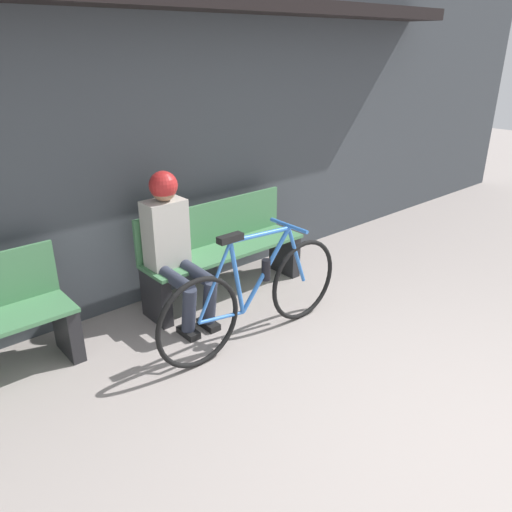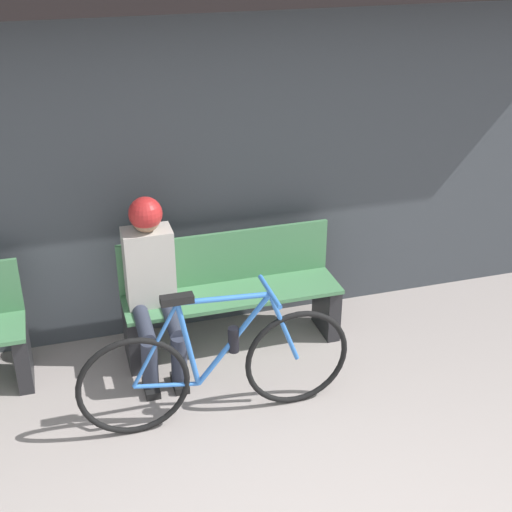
{
  "view_description": "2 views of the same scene",
  "coord_description": "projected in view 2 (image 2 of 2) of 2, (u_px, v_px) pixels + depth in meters",
  "views": [
    {
      "loc": [
        -2.4,
        -0.81,
        2.2
      ],
      "look_at": [
        0.07,
        2.05,
        0.58
      ],
      "focal_mm": 35.0,
      "sensor_mm": 36.0,
      "label": 1
    },
    {
      "loc": [
        -0.99,
        -1.83,
        3.06
      ],
      "look_at": [
        0.22,
        2.19,
        0.94
      ],
      "focal_mm": 50.0,
      "sensor_mm": 36.0,
      "label": 2
    }
  ],
  "objects": [
    {
      "name": "storefront_wall",
      "position": [
        193.0,
        118.0,
        5.03
      ],
      "size": [
        12.0,
        0.56,
        3.2
      ],
      "color": "#3D4247",
      "rests_on": "ground_plane"
    },
    {
      "name": "park_bench_near",
      "position": [
        231.0,
        296.0,
        5.3
      ],
      "size": [
        1.6,
        0.42,
        0.86
      ],
      "color": "#477F51",
      "rests_on": "ground_plane"
    },
    {
      "name": "bicycle",
      "position": [
        218.0,
        367.0,
        4.52
      ],
      "size": [
        1.78,
        0.4,
        0.95
      ],
      "color": "black",
      "rests_on": "ground_plane"
    },
    {
      "name": "person_seated",
      "position": [
        152.0,
        275.0,
        4.9
      ],
      "size": [
        0.34,
        0.64,
        1.27
      ],
      "color": "#2D3342",
      "rests_on": "ground_plane"
    }
  ]
}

